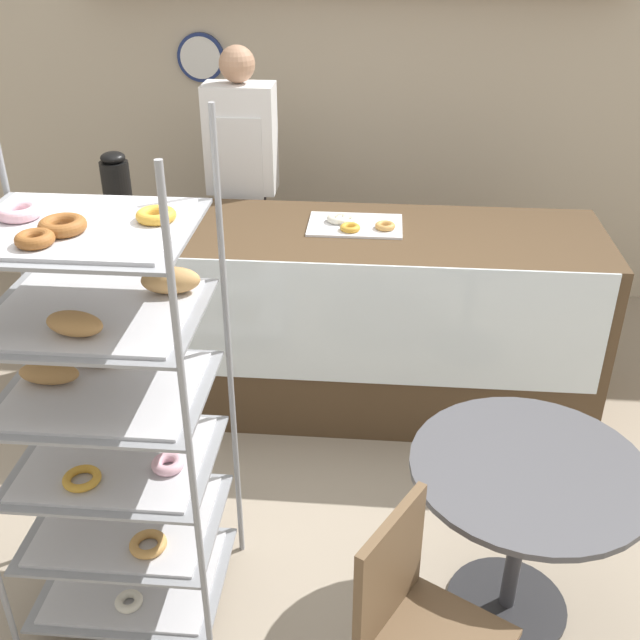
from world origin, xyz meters
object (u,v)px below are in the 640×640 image
Objects in this scene: donut_tray_counter at (354,224)px; cafe_table at (524,502)px; coffee_carafe at (117,190)px; person_worker at (244,191)px; cafe_chair at (414,615)px; pastry_rack at (109,416)px.

cafe_table is at bearing -64.55° from donut_tray_counter.
cafe_table is 2.39m from coffee_carafe.
person_worker is at bearing 140.73° from donut_tray_counter.
person_worker is at bearing 50.61° from coffee_carafe.
person_worker is 4.67× the size of coffee_carafe.
cafe_chair is 2.05m from donut_tray_counter.
coffee_carafe is at bearing 67.25° from cafe_chair.
pastry_rack is 2.07m from person_worker.
pastry_rack is at bearing -74.18° from coffee_carafe.
coffee_carafe is at bearing 143.80° from cafe_table.
person_worker is at bearing 124.18° from cafe_table.
coffee_carafe is 0.80× the size of donut_tray_counter.
coffee_carafe is 1.18m from donut_tray_counter.
person_worker reaches higher than donut_tray_counter.
donut_tray_counter is (0.66, -0.54, 0.03)m from person_worker.
person_worker is 2.11× the size of cafe_table.
cafe_chair is at bearing -127.02° from cafe_table.
cafe_table is 0.67m from cafe_chair.
person_worker is 3.75× the size of donut_tray_counter.
cafe_table is 0.94× the size of cafe_chair.
pastry_rack reaches higher than cafe_table.
cafe_table is 1.77× the size of donut_tray_counter.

